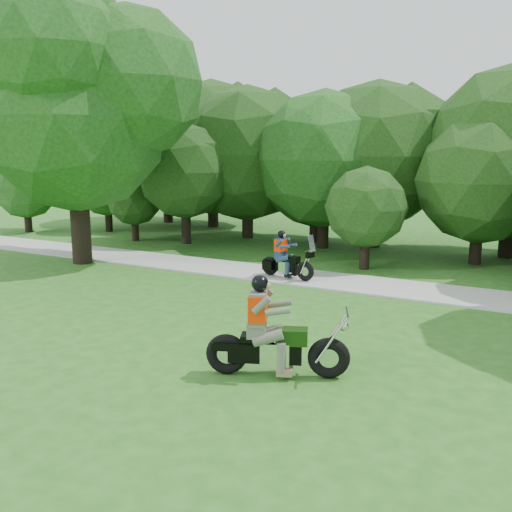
% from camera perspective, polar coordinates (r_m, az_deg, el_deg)
% --- Properties ---
extents(ground, '(100.00, 100.00, 0.00)m').
position_cam_1_polar(ground, '(10.08, -0.53, -12.89)').
color(ground, '#295919').
rests_on(ground, ground).
extents(walkway, '(60.00, 2.20, 0.06)m').
position_cam_1_polar(walkway, '(17.16, 12.59, -3.03)').
color(walkway, '#ABABA5').
rests_on(walkway, ground).
extents(tree_line, '(40.36, 12.48, 7.45)m').
position_cam_1_polar(tree_line, '(23.19, 17.51, 9.14)').
color(tree_line, black).
rests_on(tree_line, ground).
extents(big_tree_west, '(8.64, 6.56, 9.96)m').
position_cam_1_polar(big_tree_west, '(21.25, -17.19, 14.92)').
color(big_tree_west, black).
rests_on(big_tree_west, ground).
extents(chopper_motorcycle, '(2.52, 1.38, 1.86)m').
position_cam_1_polar(chopper_motorcycle, '(10.27, 1.43, -8.33)').
color(chopper_motorcycle, black).
rests_on(chopper_motorcycle, ground).
extents(touring_motorcycle, '(1.93, 0.77, 1.48)m').
position_cam_1_polar(touring_motorcycle, '(17.74, 2.82, -0.46)').
color(touring_motorcycle, black).
rests_on(touring_motorcycle, walkway).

